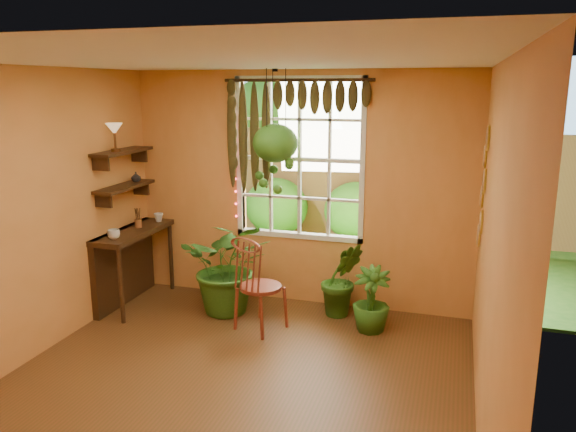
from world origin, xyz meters
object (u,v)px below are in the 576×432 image
(windsor_chair, at_px, (259,299))
(hanging_basket, at_px, (275,146))
(potted_plant_mid, at_px, (342,279))
(counter_ledge, at_px, (127,258))
(potted_plant_left, at_px, (229,266))

(windsor_chair, xyz_separation_m, hanging_basket, (0.00, 0.58, 1.54))
(windsor_chair, xyz_separation_m, potted_plant_mid, (0.76, 0.63, 0.08))
(hanging_basket, bearing_deg, counter_ledge, -169.87)
(counter_ledge, height_order, potted_plant_mid, counter_ledge)
(windsor_chair, distance_m, hanging_basket, 1.65)
(counter_ledge, height_order, potted_plant_left, potted_plant_left)
(windsor_chair, height_order, potted_plant_left, windsor_chair)
(potted_plant_left, xyz_separation_m, potted_plant_mid, (1.23, 0.28, -0.12))
(potted_plant_mid, relative_size, hanging_basket, 0.64)
(potted_plant_left, relative_size, hanging_basket, 0.82)
(windsor_chair, distance_m, potted_plant_left, 0.63)
(counter_ledge, height_order, windsor_chair, windsor_chair)
(hanging_basket, bearing_deg, potted_plant_mid, 3.67)
(windsor_chair, relative_size, potted_plant_left, 1.08)
(potted_plant_left, height_order, hanging_basket, hanging_basket)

